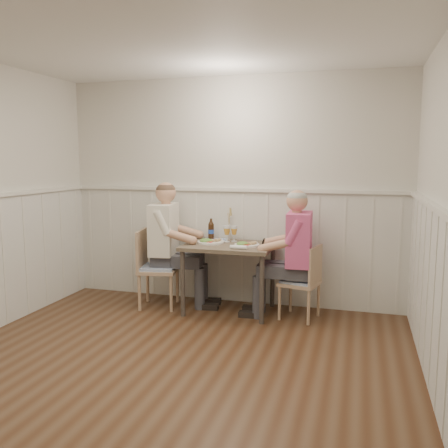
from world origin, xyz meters
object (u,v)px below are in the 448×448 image
at_px(man_in_pink, 295,264).
at_px(diner_cream, 168,253).
at_px(chair_right, 304,279).
at_px(grass_vase, 228,224).
at_px(chair_left, 154,265).
at_px(beer_bottle, 211,230).
at_px(dining_table, 229,253).

relative_size(man_in_pink, diner_cream, 0.96).
bearing_deg(chair_right, grass_vase, 159.77).
relative_size(diner_cream, grass_vase, 3.70).
relative_size(chair_left, beer_bottle, 3.62).
xyz_separation_m(chair_right, man_in_pink, (-0.10, 0.01, 0.15)).
height_order(chair_left, grass_vase, grass_vase).
bearing_deg(dining_table, man_in_pink, -1.68).
xyz_separation_m(beer_bottle, grass_vase, (0.19, 0.06, 0.07)).
bearing_deg(grass_vase, diner_cream, -155.87).
distance_m(chair_left, man_in_pink, 1.59).
relative_size(dining_table, grass_vase, 2.46).
bearing_deg(chair_right, man_in_pink, 175.85).
bearing_deg(diner_cream, dining_table, -2.05).
bearing_deg(grass_vase, beer_bottle, -160.78).
xyz_separation_m(diner_cream, beer_bottle, (0.45, 0.22, 0.26)).
distance_m(dining_table, chair_left, 0.89).
bearing_deg(man_in_pink, diner_cream, 178.13).
distance_m(dining_table, beer_bottle, 0.43).
xyz_separation_m(chair_right, diner_cream, (-1.55, 0.05, 0.18)).
relative_size(chair_left, man_in_pink, 0.64).
distance_m(dining_table, grass_vase, 0.42).
bearing_deg(beer_bottle, chair_left, -151.49).
bearing_deg(chair_left, beer_bottle, 28.51).
relative_size(man_in_pink, beer_bottle, 5.68).
relative_size(chair_right, chair_left, 0.89).
relative_size(chair_right, beer_bottle, 3.22).
height_order(chair_right, beer_bottle, beer_bottle).
relative_size(chair_right, man_in_pink, 0.57).
distance_m(chair_left, grass_vase, 0.97).
height_order(dining_table, chair_right, chair_right).
bearing_deg(chair_right, chair_left, -178.56).
height_order(chair_right, diner_cream, diner_cream).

